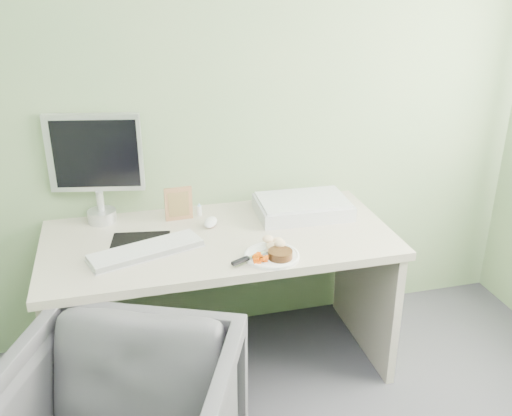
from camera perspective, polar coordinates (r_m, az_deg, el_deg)
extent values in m
plane|color=gray|center=(2.78, -5.56, 12.14)|extent=(3.50, 0.00, 3.50)
cube|color=beige|center=(2.64, -3.70, -3.18)|extent=(1.60, 0.75, 0.04)
cube|color=#BBAF9F|center=(2.81, -19.19, -11.41)|extent=(0.04, 0.70, 0.69)
cube|color=#BBAF9F|center=(3.03, 10.86, -7.69)|extent=(0.04, 0.70, 0.69)
cylinder|color=white|center=(2.44, 1.59, -4.79)|extent=(0.24, 0.24, 0.01)
cylinder|color=black|center=(2.41, 2.44, -4.65)|extent=(0.13, 0.13, 0.03)
ellipsoid|color=tan|center=(2.47, 1.82, -3.64)|extent=(0.10, 0.07, 0.05)
cube|color=#D74B04|center=(2.39, 0.39, -4.84)|extent=(0.06, 0.05, 0.04)
cube|color=silver|center=(2.43, 0.52, -4.55)|extent=(0.12, 0.07, 0.01)
cube|color=black|center=(2.37, -1.57, -5.31)|extent=(0.08, 0.05, 0.02)
cube|color=black|center=(2.61, -11.53, -3.46)|extent=(0.29, 0.27, 0.00)
cube|color=white|center=(2.51, -10.94, -4.14)|extent=(0.51, 0.29, 0.02)
ellipsoid|color=white|center=(2.72, -4.56, -1.43)|extent=(0.10, 0.12, 0.04)
cube|color=#9D7149|center=(2.78, -7.76, 0.43)|extent=(0.13, 0.02, 0.17)
cylinder|color=white|center=(2.84, -5.68, -0.26)|extent=(0.02, 0.02, 0.05)
cone|color=#95B9EE|center=(2.83, -5.70, 0.36)|extent=(0.02, 0.02, 0.02)
cube|color=silver|center=(2.85, 4.68, 0.06)|extent=(0.46, 0.32, 0.07)
cylinder|color=silver|center=(2.86, -15.14, -0.78)|extent=(0.14, 0.14, 0.06)
cylinder|color=silver|center=(2.83, -15.31, 0.67)|extent=(0.04, 0.04, 0.10)
cube|color=silver|center=(2.77, -15.83, 5.33)|extent=(0.44, 0.12, 0.37)
cube|color=black|center=(2.75, -15.83, 5.19)|extent=(0.38, 0.08, 0.32)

